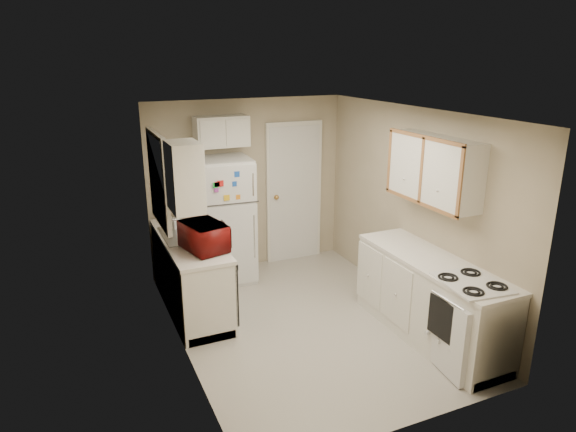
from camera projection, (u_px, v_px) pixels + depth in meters
name	position (u px, v px, depth m)	size (l,w,h in m)	color
floor	(305.00, 323.00, 5.93)	(3.80, 3.80, 0.00)	beige
ceiling	(308.00, 112.00, 5.20)	(3.80, 3.80, 0.00)	white
wall_left	(178.00, 243.00, 5.02)	(3.80, 3.80, 0.00)	tan
wall_right	(412.00, 209.00, 6.10)	(3.80, 3.80, 0.00)	tan
wall_back	(248.00, 185.00, 7.22)	(2.80, 2.80, 0.00)	tan
wall_front	(415.00, 297.00, 3.91)	(2.80, 2.80, 0.00)	tan
left_counter	(191.00, 274.00, 6.15)	(0.60, 1.80, 0.90)	silver
dishwasher	(229.00, 286.00, 5.73)	(0.03, 0.58, 0.72)	black
sink	(186.00, 238.00, 6.16)	(0.54, 0.74, 0.16)	gray
microwave	(204.00, 237.00, 5.62)	(0.31, 0.55, 0.37)	maroon
soap_bottle	(177.00, 221.00, 6.31)	(0.09, 0.09, 0.19)	silver
window_blinds	(159.00, 180.00, 5.83)	(0.10, 0.98, 1.08)	silver
upper_cabinet_left	(184.00, 177.00, 5.09)	(0.30, 0.45, 0.70)	silver
refrigerator	(225.00, 220.00, 6.86)	(0.69, 0.67, 1.68)	silver
cabinet_over_fridge	(221.00, 131.00, 6.69)	(0.70, 0.30, 0.40)	silver
interior_door	(294.00, 193.00, 7.51)	(0.86, 0.06, 2.08)	silver
right_counter	(430.00, 299.00, 5.52)	(0.60, 2.00, 0.90)	silver
stove	(466.00, 331.00, 4.99)	(0.52, 0.65, 0.79)	silver
upper_cabinet_right	(434.00, 169.00, 5.43)	(0.30, 1.20, 0.70)	silver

